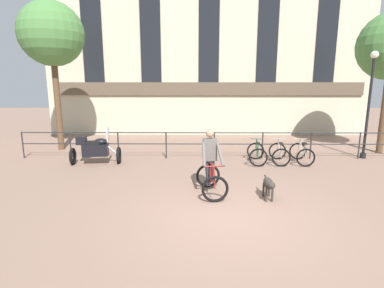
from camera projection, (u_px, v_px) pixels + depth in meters
ground_plane at (229, 216)px, 6.65m from camera, size 60.00×60.00×0.00m
canal_railing at (214, 141)px, 11.61m from camera, size 15.05×0.05×1.05m
building_facade at (209, 54)px, 16.54m from camera, size 18.00×0.72×8.96m
cyclist_with_bike at (211, 165)px, 7.94m from camera, size 0.81×1.24×1.70m
dog at (269, 184)px, 7.50m from camera, size 0.24×0.91×0.58m
parked_motorcycle at (95, 149)px, 10.82m from camera, size 1.81×0.82×1.35m
parked_bicycle_near_lamp at (257, 153)px, 11.02m from camera, size 0.77×1.17×0.86m
parked_bicycle_mid_left at (279, 153)px, 11.02m from camera, size 0.81×1.19×0.86m
parked_bicycle_mid_right at (302, 153)px, 11.01m from camera, size 0.74×1.16×0.86m
street_lamp at (369, 99)px, 11.35m from camera, size 0.28×0.28×4.07m
tree_canalside_left at (52, 35)px, 12.40m from camera, size 2.64×2.64×6.23m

